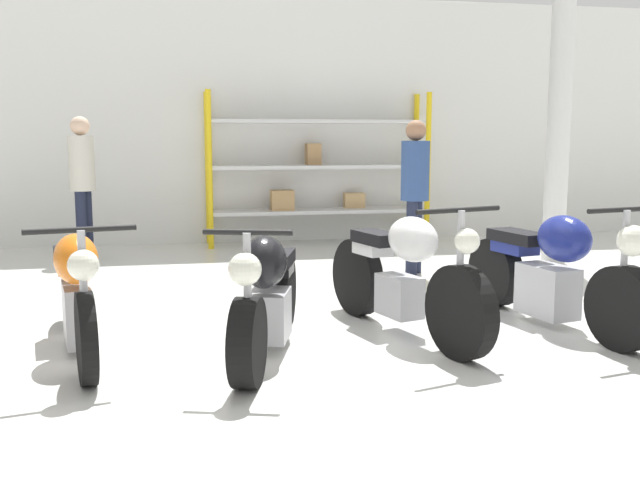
{
  "coord_description": "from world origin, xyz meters",
  "views": [
    {
      "loc": [
        -1.14,
        -5.36,
        1.54
      ],
      "look_at": [
        0.0,
        0.4,
        0.7
      ],
      "focal_mm": 40.0,
      "sensor_mm": 36.0,
      "label": 1
    }
  ],
  "objects": [
    {
      "name": "back_wall",
      "position": [
        0.0,
        5.28,
        1.8
      ],
      "size": [
        30.0,
        0.08,
        3.6
      ],
      "color": "white",
      "rests_on": "ground_plane"
    },
    {
      "name": "motorcycle_black",
      "position": [
        -0.54,
        -0.36,
        0.42
      ],
      "size": [
        0.84,
        2.05,
        0.99
      ],
      "rotation": [
        0.0,
        0.0,
        -1.86
      ],
      "color": "black",
      "rests_on": "ground_plane"
    },
    {
      "name": "person_browsing",
      "position": [
        -2.34,
        4.1,
        1.08
      ],
      "size": [
        0.4,
        0.4,
        1.81
      ],
      "rotation": [
        0.0,
        0.0,
        2.83
      ],
      "color": "#1E2338",
      "rests_on": "ground_plane"
    },
    {
      "name": "shelving_rack",
      "position": [
        0.84,
        4.93,
        1.08
      ],
      "size": [
        3.26,
        0.63,
        2.2
      ],
      "color": "yellow",
      "rests_on": "ground_plane"
    },
    {
      "name": "person_near_rack",
      "position": [
        1.47,
        2.31,
        1.03
      ],
      "size": [
        0.45,
        0.45,
        1.74
      ],
      "rotation": [
        0.0,
        0.0,
        2.54
      ],
      "color": "#1E2338",
      "rests_on": "ground_plane"
    },
    {
      "name": "motorcycle_white",
      "position": [
        0.57,
        -0.12,
        0.48
      ],
      "size": [
        0.88,
        2.06,
        1.07
      ],
      "rotation": [
        0.0,
        0.0,
        -1.29
      ],
      "color": "black",
      "rests_on": "ground_plane"
    },
    {
      "name": "support_pillar",
      "position": [
        3.42,
        2.7,
        1.8
      ],
      "size": [
        0.28,
        0.28,
        3.6
      ],
      "color": "silver",
      "rests_on": "ground_plane"
    },
    {
      "name": "motorcycle_blue",
      "position": [
        1.86,
        -0.09,
        0.46
      ],
      "size": [
        0.76,
        2.15,
        1.05
      ],
      "rotation": [
        0.0,
        0.0,
        -1.37
      ],
      "color": "black",
      "rests_on": "ground_plane"
    },
    {
      "name": "motorcycle_orange",
      "position": [
        -1.89,
        -0.09,
        0.46
      ],
      "size": [
        0.74,
        2.1,
        1.0
      ],
      "rotation": [
        0.0,
        0.0,
        -1.37
      ],
      "color": "black",
      "rests_on": "ground_plane"
    },
    {
      "name": "ground_plane",
      "position": [
        0.0,
        0.0,
        0.0
      ],
      "size": [
        30.0,
        30.0,
        0.0
      ],
      "primitive_type": "plane",
      "color": "silver"
    }
  ]
}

